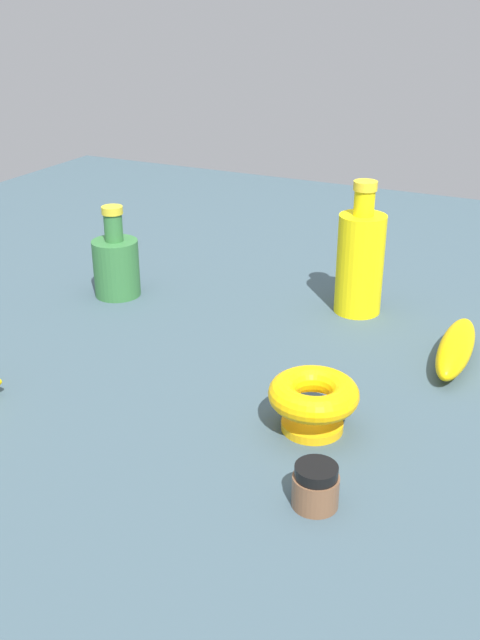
{
  "coord_description": "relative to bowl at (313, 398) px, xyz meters",
  "views": [
    {
      "loc": [
        0.79,
        0.39,
        0.47
      ],
      "look_at": [
        0.0,
        0.0,
        0.07
      ],
      "focal_mm": 41.5,
      "sensor_mm": 36.0,
      "label": 1
    }
  ],
  "objects": [
    {
      "name": "ground",
      "position": [
        -0.11,
        -0.14,
        -0.04
      ],
      "size": [
        2.0,
        2.0,
        0.0
      ],
      "primitive_type": "plane",
      "color": "#384C56"
    },
    {
      "name": "bowl",
      "position": [
        0.0,
        0.0,
        0.0
      ],
      "size": [
        0.1,
        0.1,
        0.06
      ],
      "color": "gold",
      "rests_on": "ground"
    },
    {
      "name": "bottle_short",
      "position": [
        -0.24,
        -0.43,
        0.01
      ],
      "size": [
        0.07,
        0.07,
        0.15
      ],
      "color": "#306B36",
      "rests_on": "ground"
    },
    {
      "name": "banana",
      "position": [
        -0.24,
        0.11,
        -0.02
      ],
      "size": [
        0.18,
        0.05,
        0.04
      ],
      "primitive_type": "ellipsoid",
      "rotation": [
        0.0,
        0.0,
        3.18
      ],
      "color": "yellow",
      "rests_on": "ground"
    },
    {
      "name": "nail_polish_jar",
      "position": [
        0.13,
        0.05,
        -0.02
      ],
      "size": [
        0.05,
        0.05,
        0.05
      ],
      "color": "brown",
      "rests_on": "ground"
    },
    {
      "name": "bottle_tall",
      "position": [
        -0.35,
        -0.06,
        0.04
      ],
      "size": [
        0.07,
        0.07,
        0.21
      ],
      "color": "yellow",
      "rests_on": "ground"
    }
  ]
}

